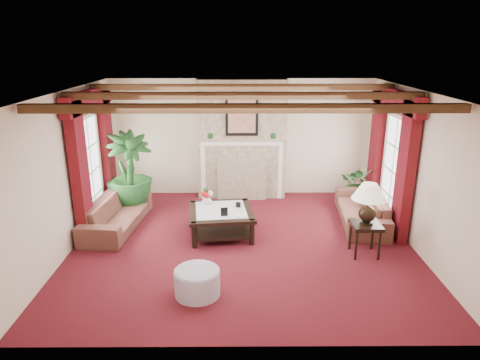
{
  "coord_description": "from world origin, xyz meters",
  "views": [
    {
      "loc": [
        -0.1,
        -6.99,
        3.46
      ],
      "look_at": [
        -0.05,
        0.4,
        1.08
      ],
      "focal_mm": 32.0,
      "sensor_mm": 36.0,
      "label": 1
    }
  ],
  "objects_px": {
    "side_table": "(365,239)",
    "sofa_left": "(116,209)",
    "sofa_right": "(362,204)",
    "coffee_table": "(221,222)",
    "ottoman": "(197,282)",
    "potted_palm": "(131,190)"
  },
  "relations": [
    {
      "from": "ottoman",
      "to": "potted_palm",
      "type": "bearing_deg",
      "value": 117.67
    },
    {
      "from": "potted_palm",
      "to": "side_table",
      "type": "xyz_separation_m",
      "value": [
        4.43,
        -2.02,
        -0.19
      ]
    },
    {
      "from": "side_table",
      "to": "ottoman",
      "type": "relative_size",
      "value": 0.87
    },
    {
      "from": "sofa_left",
      "to": "coffee_table",
      "type": "distance_m",
      "value": 2.06
    },
    {
      "from": "sofa_right",
      "to": "coffee_table",
      "type": "xyz_separation_m",
      "value": [
        -2.79,
        -0.54,
        -0.16
      ]
    },
    {
      "from": "sofa_left",
      "to": "coffee_table",
      "type": "bearing_deg",
      "value": -92.59
    },
    {
      "from": "sofa_left",
      "to": "sofa_right",
      "type": "height_order",
      "value": "sofa_left"
    },
    {
      "from": "sofa_left",
      "to": "sofa_right",
      "type": "distance_m",
      "value": 4.83
    },
    {
      "from": "sofa_right",
      "to": "coffee_table",
      "type": "bearing_deg",
      "value": -73.47
    },
    {
      "from": "sofa_left",
      "to": "sofa_right",
      "type": "xyz_separation_m",
      "value": [
        4.82,
        0.24,
        -0.0
      ]
    },
    {
      "from": "sofa_left",
      "to": "side_table",
      "type": "height_order",
      "value": "sofa_left"
    },
    {
      "from": "potted_palm",
      "to": "side_table",
      "type": "relative_size",
      "value": 3.44
    },
    {
      "from": "sofa_left",
      "to": "potted_palm",
      "type": "height_order",
      "value": "potted_palm"
    },
    {
      "from": "sofa_left",
      "to": "potted_palm",
      "type": "bearing_deg",
      "value": 1.11
    },
    {
      "from": "coffee_table",
      "to": "sofa_right",
      "type": "bearing_deg",
      "value": 4.47
    },
    {
      "from": "ottoman",
      "to": "coffee_table",
      "type": "bearing_deg",
      "value": 82.56
    },
    {
      "from": "coffee_table",
      "to": "ottoman",
      "type": "relative_size",
      "value": 1.8
    },
    {
      "from": "potted_palm",
      "to": "sofa_right",
      "type": "bearing_deg",
      "value": -7.81
    },
    {
      "from": "coffee_table",
      "to": "side_table",
      "type": "distance_m",
      "value": 2.61
    },
    {
      "from": "side_table",
      "to": "sofa_left",
      "type": "bearing_deg",
      "value": 165.94
    },
    {
      "from": "potted_palm",
      "to": "ottoman",
      "type": "height_order",
      "value": "potted_palm"
    },
    {
      "from": "sofa_right",
      "to": "potted_palm",
      "type": "xyz_separation_m",
      "value": [
        -4.75,
        0.65,
        0.08
      ]
    }
  ]
}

